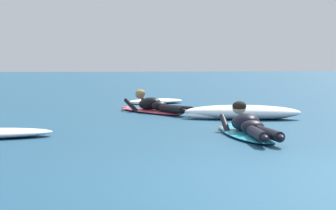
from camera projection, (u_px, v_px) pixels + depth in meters
The scene contains 5 objects.
ground_plane at pixel (166, 106), 15.68m from camera, with size 120.00×120.00×0.00m, color navy.
surfer_near at pixel (248, 128), 9.22m from camera, with size 0.62×2.70×0.53m.
surfer_far at pixel (153, 107), 13.55m from camera, with size 1.52×2.53×0.54m.
whitewater_mid_left at pixel (156, 101), 16.70m from camera, with size 1.75×1.33×0.13m.
whitewater_mid_right at pixel (242, 113), 12.06m from camera, with size 2.35×1.32×0.28m.
Camera 1 is at (-2.04, -5.51, 1.09)m, focal length 67.29 mm.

